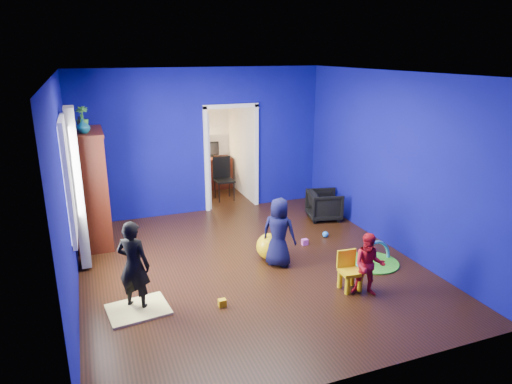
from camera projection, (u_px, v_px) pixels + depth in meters
name	position (u px, v px, depth m)	size (l,w,h in m)	color
floor	(250.00, 266.00, 7.09)	(5.00, 5.50, 0.01)	black
ceiling	(249.00, 73.00, 6.23)	(5.00, 5.50, 0.01)	white
wall_back	(202.00, 142.00, 9.11)	(5.00, 0.02, 2.90)	#0B0A79
wall_front	(352.00, 249.00, 4.21)	(5.00, 0.02, 2.90)	#0B0A79
wall_left	(66.00, 194.00, 5.81)	(0.02, 5.50, 2.90)	#0B0A79
wall_right	(392.00, 162.00, 7.51)	(0.02, 5.50, 2.90)	#0B0A79
alcove	(219.00, 142.00, 10.16)	(1.00, 1.75, 2.50)	silver
armchair	(324.00, 205.00, 8.99)	(0.61, 0.63, 0.57)	black
child_black	(134.00, 265.00, 5.78)	(0.43, 0.29, 1.19)	black
child_navy	(279.00, 232.00, 6.97)	(0.53, 0.35, 1.09)	#10163C
toddler_red	(369.00, 265.00, 6.13)	(0.43, 0.34, 0.89)	red
vase	(83.00, 126.00, 7.09)	(0.21, 0.21, 0.22)	#0E6570
potted_plant	(82.00, 117.00, 7.53)	(0.20, 0.20, 0.36)	#378831
tv_armoire	(90.00, 188.00, 7.68)	(0.58, 1.14, 1.96)	#3F1B0A
crt_tv	(92.00, 186.00, 7.68)	(0.46, 0.70, 0.54)	silver
yellow_blanket	(138.00, 309.00, 5.86)	(0.75, 0.60, 0.03)	#F2E07A
hopper_ball	(269.00, 246.00, 7.27)	(0.42, 0.42, 0.42)	yellow
kid_chair	(350.00, 273.00, 6.31)	(0.28, 0.28, 0.50)	yellow
play_mat	(373.00, 263.00, 7.16)	(0.79, 0.79, 0.02)	#459621
toy_arch	(373.00, 262.00, 7.16)	(0.72, 0.72, 0.05)	#3F8CD8
window_left	(66.00, 179.00, 6.10)	(0.03, 0.95, 1.55)	white
curtain	(78.00, 189.00, 6.72)	(0.14, 0.42, 2.40)	slate
doorway	(231.00, 159.00, 9.44)	(1.16, 0.10, 2.10)	white
study_desk	(213.00, 173.00, 10.99)	(0.88, 0.44, 0.75)	#3D140A
desk_monitor	(211.00, 149.00, 10.92)	(0.40, 0.05, 0.32)	black
desk_lamp	(200.00, 151.00, 10.78)	(0.14, 0.14, 0.14)	#FFD88C
folding_chair	(224.00, 180.00, 10.10)	(0.40, 0.40, 0.92)	black
book_shelf	(209.00, 104.00, 10.60)	(0.88, 0.24, 0.04)	white
toy_0	(362.00, 258.00, 7.23)	(0.10, 0.08, 0.10)	orange
toy_1	(325.00, 234.00, 8.16)	(0.11, 0.11, 0.11)	blue
toy_2	(222.00, 303.00, 5.95)	(0.10, 0.08, 0.10)	yellow
toy_3	(270.00, 243.00, 7.78)	(0.11, 0.11, 0.11)	green
toy_4	(305.00, 242.00, 7.84)	(0.10, 0.08, 0.10)	#D24FC0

